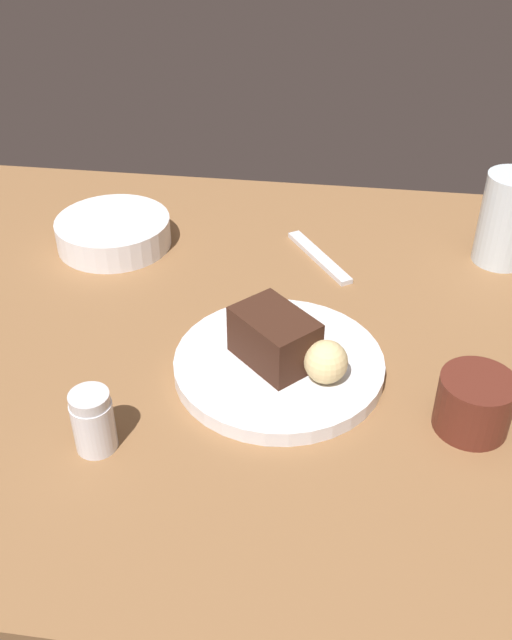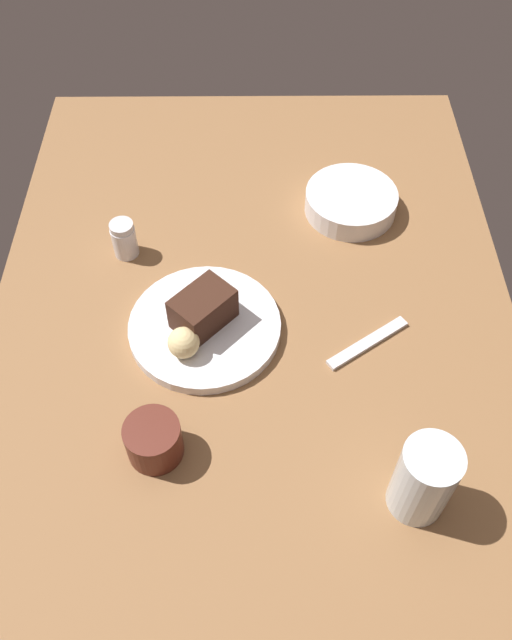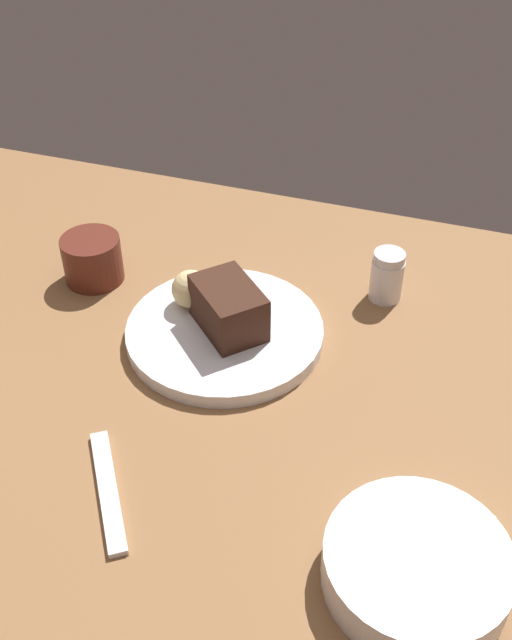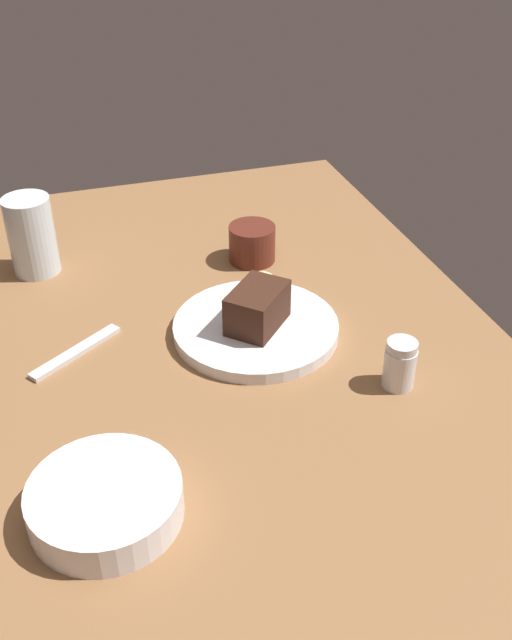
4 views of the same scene
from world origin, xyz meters
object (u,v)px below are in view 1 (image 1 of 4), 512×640
(side_bowl, at_px, (114,232))
(coffee_cup, at_px, (474,403))
(dessert_plate, at_px, (279,365))
(dessert_spoon, at_px, (319,257))
(chocolate_cake_slice, at_px, (274,338))
(bread_roll, at_px, (326,362))
(salt_shaker, at_px, (93,421))
(water_glass, at_px, (507,219))

(side_bowl, xyz_separation_m, coffee_cup, (-0.48, 0.31, 0.01))
(dessert_plate, xyz_separation_m, dessert_spoon, (-0.03, -0.25, -0.01))
(chocolate_cake_slice, xyz_separation_m, bread_roll, (-0.06, 0.03, -0.01))
(side_bowl, distance_m, dessert_spoon, 0.30)
(dessert_plate, xyz_separation_m, coffee_cup, (-0.21, 0.06, 0.02))
(salt_shaker, height_order, coffee_cup, salt_shaker)
(chocolate_cake_slice, distance_m, side_bowl, 0.37)
(dessert_plate, distance_m, salt_shaker, 0.22)
(water_glass, bearing_deg, dessert_plate, 45.72)
(bread_roll, distance_m, dessert_spoon, 0.28)
(bread_roll, xyz_separation_m, dessert_spoon, (0.02, -0.28, -0.04))
(bread_roll, height_order, salt_shaker, salt_shaker)
(dessert_spoon, bearing_deg, bread_roll, 150.79)
(coffee_cup, bearing_deg, salt_shaker, 12.34)
(water_glass, bearing_deg, salt_shaker, 43.73)
(water_glass, relative_size, coffee_cup, 1.66)
(water_glass, bearing_deg, coffee_cup, 78.03)
(side_bowl, bearing_deg, chocolate_cake_slice, 136.29)
(dessert_plate, height_order, dessert_spoon, dessert_plate)
(bread_roll, bearing_deg, dessert_plate, -27.17)
(bread_roll, xyz_separation_m, water_glass, (-0.23, -0.31, 0.02))
(side_bowl, distance_m, coffee_cup, 0.57)
(coffee_cup, height_order, dessert_spoon, coffee_cup)
(water_glass, relative_size, side_bowl, 0.78)
(chocolate_cake_slice, height_order, salt_shaker, chocolate_cake_slice)
(salt_shaker, bearing_deg, bread_roll, -152.70)
(salt_shaker, distance_m, dessert_spoon, 0.44)
(dessert_plate, relative_size, bread_roll, 4.99)
(chocolate_cake_slice, bearing_deg, salt_shaker, 40.95)
(salt_shaker, bearing_deg, side_bowl, -75.36)
(side_bowl, relative_size, dessert_spoon, 1.09)
(coffee_cup, relative_size, dessert_spoon, 0.52)
(water_glass, distance_m, dessert_spoon, 0.26)
(dessert_plate, relative_size, chocolate_cake_slice, 2.59)
(dessert_plate, bearing_deg, water_glass, -134.28)
(water_glass, height_order, side_bowl, water_glass)
(water_glass, bearing_deg, chocolate_cake_slice, 45.20)
(water_glass, distance_m, side_bowl, 0.55)
(bread_roll, height_order, dessert_spoon, bread_roll)
(chocolate_cake_slice, xyz_separation_m, dessert_spoon, (-0.03, -0.25, -0.04))
(side_bowl, bearing_deg, dessert_spoon, 179.99)
(water_glass, distance_m, coffee_cup, 0.36)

